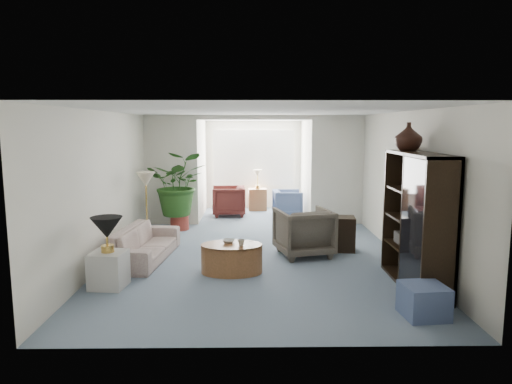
{
  "coord_description": "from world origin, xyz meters",
  "views": [
    {
      "loc": [
        -0.12,
        -7.46,
        2.26
      ],
      "look_at": [
        0.0,
        0.6,
        1.1
      ],
      "focal_mm": 32.32,
      "sensor_mm": 36.0,
      "label": 1
    }
  ],
  "objects_px": {
    "framed_picture": "(409,161)",
    "coffee_table": "(232,258)",
    "entertainment_cabinet": "(417,220)",
    "sunroom_table": "(258,199)",
    "table_lamp": "(107,228)",
    "plant_pot": "(180,222)",
    "end_table": "(109,270)",
    "ottoman": "(424,301)",
    "side_table_dark": "(340,234)",
    "sofa": "(144,244)",
    "sunroom_chair_blue": "(288,203)",
    "floor_lamp": "(146,179)",
    "coffee_bowl": "(229,241)",
    "wingback_chair": "(304,232)",
    "coffee_cup": "(241,243)",
    "cabinet_urn": "(408,137)",
    "sunroom_chair_maroon": "(229,201)"
  },
  "relations": [
    {
      "from": "table_lamp",
      "to": "entertainment_cabinet",
      "type": "relative_size",
      "value": 0.23
    },
    {
      "from": "floor_lamp",
      "to": "sunroom_chair_blue",
      "type": "xyz_separation_m",
      "value": [
        2.95,
        2.77,
        -0.92
      ]
    },
    {
      "from": "coffee_bowl",
      "to": "entertainment_cabinet",
      "type": "bearing_deg",
      "value": -15.03
    },
    {
      "from": "coffee_cup",
      "to": "cabinet_urn",
      "type": "height_order",
      "value": "cabinet_urn"
    },
    {
      "from": "cabinet_urn",
      "to": "entertainment_cabinet",
      "type": "bearing_deg",
      "value": -90.0
    },
    {
      "from": "table_lamp",
      "to": "plant_pot",
      "type": "height_order",
      "value": "table_lamp"
    },
    {
      "from": "end_table",
      "to": "wingback_chair",
      "type": "height_order",
      "value": "wingback_chair"
    },
    {
      "from": "coffee_bowl",
      "to": "cabinet_urn",
      "type": "distance_m",
      "value": 3.14
    },
    {
      "from": "framed_picture",
      "to": "sunroom_chair_blue",
      "type": "height_order",
      "value": "framed_picture"
    },
    {
      "from": "cabinet_urn",
      "to": "plant_pot",
      "type": "xyz_separation_m",
      "value": [
        -3.88,
        3.14,
        -1.94
      ]
    },
    {
      "from": "framed_picture",
      "to": "coffee_table",
      "type": "relative_size",
      "value": 0.53
    },
    {
      "from": "plant_pot",
      "to": "sunroom_chair_maroon",
      "type": "relative_size",
      "value": 0.48
    },
    {
      "from": "entertainment_cabinet",
      "to": "ottoman",
      "type": "bearing_deg",
      "value": -104.03
    },
    {
      "from": "coffee_bowl",
      "to": "cabinet_urn",
      "type": "height_order",
      "value": "cabinet_urn"
    },
    {
      "from": "ottoman",
      "to": "plant_pot",
      "type": "bearing_deg",
      "value": 127.38
    },
    {
      "from": "plant_pot",
      "to": "sunroom_table",
      "type": "distance_m",
      "value": 2.93
    },
    {
      "from": "table_lamp",
      "to": "sunroom_chair_maroon",
      "type": "relative_size",
      "value": 0.53
    },
    {
      "from": "plant_pot",
      "to": "entertainment_cabinet",
      "type": "bearing_deg",
      "value": -43.15
    },
    {
      "from": "plant_pot",
      "to": "sofa",
      "type": "bearing_deg",
      "value": -96.21
    },
    {
      "from": "end_table",
      "to": "sunroom_chair_maroon",
      "type": "height_order",
      "value": "sunroom_chair_maroon"
    },
    {
      "from": "ottoman",
      "to": "end_table",
      "type": "bearing_deg",
      "value": 165.15
    },
    {
      "from": "framed_picture",
      "to": "end_table",
      "type": "distance_m",
      "value": 4.9
    },
    {
      "from": "floor_lamp",
      "to": "sunroom_chair_maroon",
      "type": "height_order",
      "value": "floor_lamp"
    },
    {
      "from": "wingback_chair",
      "to": "ottoman",
      "type": "relative_size",
      "value": 1.88
    },
    {
      "from": "table_lamp",
      "to": "entertainment_cabinet",
      "type": "xyz_separation_m",
      "value": [
        4.33,
        0.01,
        0.09
      ]
    },
    {
      "from": "entertainment_cabinet",
      "to": "sunroom_table",
      "type": "relative_size",
      "value": 3.23
    },
    {
      "from": "floor_lamp",
      "to": "sunroom_chair_blue",
      "type": "height_order",
      "value": "floor_lamp"
    },
    {
      "from": "side_table_dark",
      "to": "sunroom_table",
      "type": "relative_size",
      "value": 1.07
    },
    {
      "from": "floor_lamp",
      "to": "coffee_table",
      "type": "height_order",
      "value": "floor_lamp"
    },
    {
      "from": "framed_picture",
      "to": "plant_pot",
      "type": "height_order",
      "value": "framed_picture"
    },
    {
      "from": "sofa",
      "to": "coffee_table",
      "type": "xyz_separation_m",
      "value": [
        1.51,
        -0.72,
        -0.05
      ]
    },
    {
      "from": "coffee_cup",
      "to": "cabinet_urn",
      "type": "xyz_separation_m",
      "value": [
        2.47,
        -0.02,
        1.6
      ]
    },
    {
      "from": "sunroom_table",
      "to": "table_lamp",
      "type": "bearing_deg",
      "value": -110.18
    },
    {
      "from": "floor_lamp",
      "to": "ottoman",
      "type": "distance_m",
      "value": 5.49
    },
    {
      "from": "sunroom_chair_maroon",
      "to": "sunroom_table",
      "type": "height_order",
      "value": "sunroom_chair_maroon"
    },
    {
      "from": "sofa",
      "to": "end_table",
      "type": "height_order",
      "value": "sofa"
    },
    {
      "from": "wingback_chair",
      "to": "sunroom_chair_blue",
      "type": "relative_size",
      "value": 1.28
    },
    {
      "from": "coffee_table",
      "to": "end_table",
      "type": "bearing_deg",
      "value": -159.83
    },
    {
      "from": "end_table",
      "to": "coffee_table",
      "type": "bearing_deg",
      "value": 20.17
    },
    {
      "from": "end_table",
      "to": "sunroom_chair_blue",
      "type": "distance_m",
      "value": 6.02
    },
    {
      "from": "ottoman",
      "to": "sunroom_chair_maroon",
      "type": "height_order",
      "value": "sunroom_chair_maroon"
    },
    {
      "from": "coffee_table",
      "to": "sunroom_table",
      "type": "height_order",
      "value": "sunroom_table"
    },
    {
      "from": "end_table",
      "to": "ottoman",
      "type": "bearing_deg",
      "value": -14.85
    },
    {
      "from": "coffee_table",
      "to": "ottoman",
      "type": "relative_size",
      "value": 1.94
    },
    {
      "from": "coffee_bowl",
      "to": "entertainment_cabinet",
      "type": "relative_size",
      "value": 0.11
    },
    {
      "from": "end_table",
      "to": "side_table_dark",
      "type": "relative_size",
      "value": 0.81
    },
    {
      "from": "sofa",
      "to": "coffee_table",
      "type": "relative_size",
      "value": 2.01
    },
    {
      "from": "end_table",
      "to": "coffee_cup",
      "type": "distance_m",
      "value": 1.95
    },
    {
      "from": "plant_pot",
      "to": "sunroom_chair_blue",
      "type": "relative_size",
      "value": 0.56
    },
    {
      "from": "framed_picture",
      "to": "table_lamp",
      "type": "bearing_deg",
      "value": -166.74
    }
  ]
}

